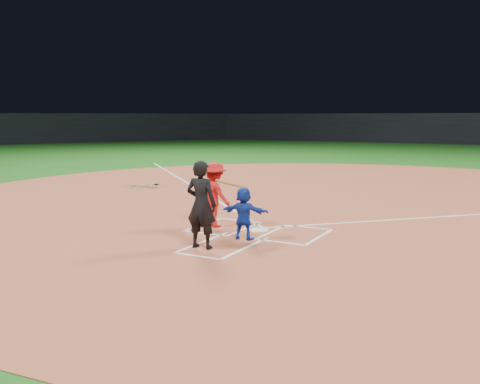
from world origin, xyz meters
The scene contains 14 objects.
ground centered at (0.00, 0.00, 0.00)m, with size 120.00×120.00×0.00m, color #145114.
home_plate_dirt centered at (0.00, 6.00, 0.01)m, with size 28.00×28.00×0.01m, color #9A4A32.
stadium_wall_far centered at (0.00, 48.00, 1.60)m, with size 80.00×1.20×3.20m, color black.
home_plate centered at (0.00, 0.00, 0.02)m, with size 0.60×0.60×0.02m, color silver.
on_deck_circle centered at (-7.77, 5.52, 0.02)m, with size 1.70×1.70×0.01m, color brown.
on_deck_logo centered at (-7.77, 5.52, 0.02)m, with size 0.80×0.80×0.00m, color gold.
on_deck_bat_a centered at (-7.62, 5.77, 0.05)m, with size 0.06×0.06×0.84m, color olive.
on_deck_bat_b centered at (-7.97, 5.42, 0.05)m, with size 0.06×0.06×0.84m, color #9E683A.
on_deck_bat_c centered at (-7.47, 5.22, 0.05)m, with size 0.06×0.06×0.84m, color #9B6539.
bat_weight_donut centered at (-7.57, 5.92, 0.05)m, with size 0.19×0.19×0.05m, color black.
catcher centered at (0.13, -1.02, 0.61)m, with size 1.12×0.36×1.21m, color #1433A8.
umpire centered at (-0.29, -2.17, 0.95)m, with size 0.69×0.45×1.88m, color black.
chalk_markings centered at (0.00, 5.29, 0.01)m, with size 28.35×17.32×0.01m.
batter_at_plate centered at (-1.20, -0.10, 0.84)m, with size 1.55×0.91×1.65m.
Camera 1 is at (5.69, -11.63, 2.79)m, focal length 40.00 mm.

